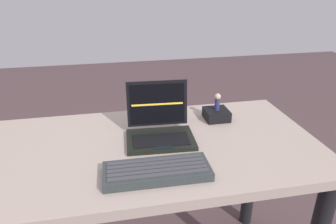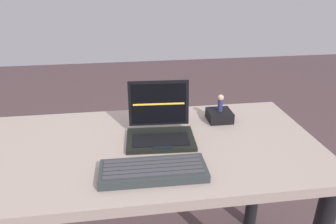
% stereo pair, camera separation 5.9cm
% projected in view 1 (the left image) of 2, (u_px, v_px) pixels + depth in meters
% --- Properties ---
extents(desk, '(1.38, 0.68, 0.75)m').
position_uv_depth(desk, '(143.00, 172.00, 1.25)').
color(desk, gray).
rests_on(desk, ground).
extents(laptop_front, '(0.27, 0.22, 0.21)m').
position_uv_depth(laptop_front, '(159.00, 128.00, 1.24)').
color(laptop_front, black).
rests_on(laptop_front, desk).
extents(external_keyboard, '(0.35, 0.14, 0.03)m').
position_uv_depth(external_keyboard, '(157.00, 171.00, 1.02)').
color(external_keyboard, '#2A3031').
rests_on(external_keyboard, desk).
extents(figurine_stand, '(0.10, 0.10, 0.05)m').
position_uv_depth(figurine_stand, '(216.00, 114.00, 1.41)').
color(figurine_stand, black).
rests_on(figurine_stand, desk).
extents(figurine, '(0.03, 0.03, 0.08)m').
position_uv_depth(figurine, '(217.00, 101.00, 1.38)').
color(figurine, navy).
rests_on(figurine, figurine_stand).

